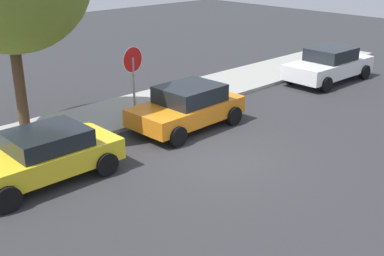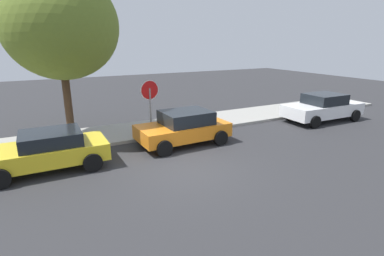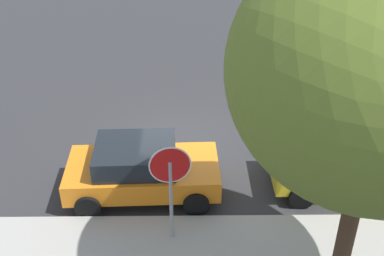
{
  "view_description": "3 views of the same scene",
  "coord_description": "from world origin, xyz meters",
  "px_view_note": "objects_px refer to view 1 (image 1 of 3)",
  "views": [
    {
      "loc": [
        -9.17,
        -8.69,
        5.76
      ],
      "look_at": [
        -0.24,
        0.76,
        0.76
      ],
      "focal_mm": 45.0,
      "sensor_mm": 36.0,
      "label": 1
    },
    {
      "loc": [
        -4.3,
        -8.63,
        4.26
      ],
      "look_at": [
        0.79,
        1.07,
        1.07
      ],
      "focal_mm": 28.0,
      "sensor_mm": 36.0,
      "label": 2
    },
    {
      "loc": [
        -0.12,
        12.29,
        7.96
      ],
      "look_at": [
        -0.23,
        1.63,
        1.48
      ],
      "focal_mm": 45.0,
      "sensor_mm": 36.0,
      "label": 3
    }
  ],
  "objects_px": {
    "parked_car_white": "(329,65)",
    "parked_car_yellow": "(43,155)",
    "stop_sign": "(133,69)",
    "parked_car_orange": "(187,106)"
  },
  "relations": [
    {
      "from": "parked_car_white",
      "to": "parked_car_yellow",
      "type": "bearing_deg",
      "value": -179.19
    },
    {
      "from": "parked_car_yellow",
      "to": "parked_car_white",
      "type": "height_order",
      "value": "parked_car_white"
    },
    {
      "from": "stop_sign",
      "to": "parked_car_yellow",
      "type": "bearing_deg",
      "value": -155.23
    },
    {
      "from": "parked_car_orange",
      "to": "parked_car_white",
      "type": "xyz_separation_m",
      "value": [
        8.51,
        -0.06,
        0.01
      ]
    },
    {
      "from": "parked_car_orange",
      "to": "stop_sign",
      "type": "bearing_deg",
      "value": 114.4
    },
    {
      "from": "parked_car_orange",
      "to": "parked_car_yellow",
      "type": "bearing_deg",
      "value": -177.21
    },
    {
      "from": "stop_sign",
      "to": "parked_car_white",
      "type": "bearing_deg",
      "value": -11.33
    },
    {
      "from": "parked_car_yellow",
      "to": "parked_car_white",
      "type": "relative_size",
      "value": 0.87
    },
    {
      "from": "stop_sign",
      "to": "parked_car_orange",
      "type": "xyz_separation_m",
      "value": [
        0.82,
        -1.81,
        -1.06
      ]
    },
    {
      "from": "parked_car_yellow",
      "to": "parked_car_white",
      "type": "distance_m",
      "value": 13.81
    }
  ]
}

